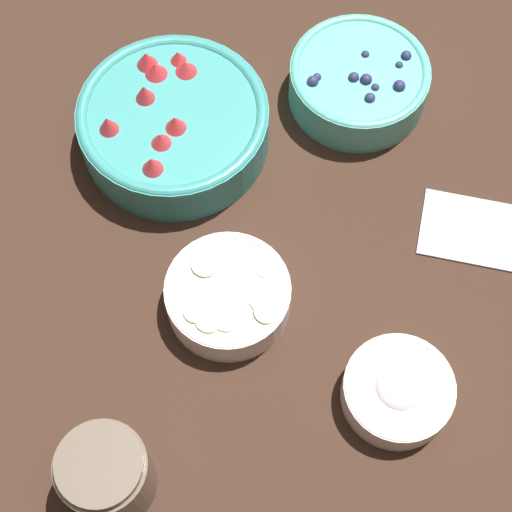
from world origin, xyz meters
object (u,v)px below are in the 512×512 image
bowl_blueberries (359,80)px  bowl_cream (398,390)px  bowl_strawberries (173,122)px  bowl_bananas (228,295)px  jar_chocolate (107,475)px

bowl_blueberries → bowl_cream: bowl_blueberries is taller
bowl_strawberries → bowl_bananas: bearing=94.3°
bowl_strawberries → bowl_cream: bearing=114.3°
bowl_strawberries → bowl_cream: 0.42m
bowl_bananas → jar_chocolate: jar_chocolate is taller
bowl_blueberries → bowl_cream: (0.07, 0.40, -0.01)m
jar_chocolate → bowl_bananas: bearing=-133.1°
bowl_bananas → jar_chocolate: size_ratio=1.42×
bowl_bananas → jar_chocolate: 0.24m
bowl_strawberries → bowl_cream: size_ratio=1.95×
bowl_blueberries → bowl_cream: 0.40m
bowl_blueberries → jar_chocolate: (0.38, 0.42, 0.01)m
bowl_cream → jar_chocolate: bearing=4.2°
bowl_bananas → bowl_strawberries: bearing=-85.7°
bowl_strawberries → bowl_blueberries: bowl_strawberries is taller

